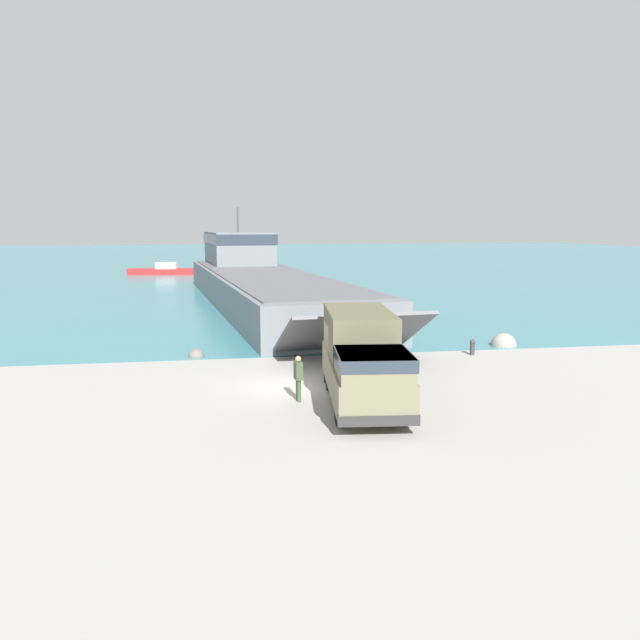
% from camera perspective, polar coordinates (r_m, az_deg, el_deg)
% --- Properties ---
extents(ground_plane, '(240.00, 240.00, 0.00)m').
position_cam_1_polar(ground_plane, '(24.35, -2.59, -6.09)').
color(ground_plane, gray).
extents(water_surface, '(240.00, 180.00, 0.01)m').
position_cam_1_polar(water_surface, '(119.09, -8.17, 5.60)').
color(water_surface, teal).
rests_on(water_surface, ground_plane).
extents(landing_craft, '(12.09, 43.06, 7.92)m').
position_cam_1_polar(landing_craft, '(52.01, -5.76, 3.94)').
color(landing_craft, slate).
rests_on(landing_craft, ground_plane).
extents(military_truck, '(3.18, 7.76, 3.12)m').
position_cam_1_polar(military_truck, '(21.96, 3.91, -3.49)').
color(military_truck, '#6B664C').
rests_on(military_truck, ground_plane).
extents(soldier_on_ramp, '(0.29, 0.47, 1.64)m').
position_cam_1_polar(soldier_on_ramp, '(22.14, -2.00, -5.08)').
color(soldier_on_ramp, '#3D4C33').
rests_on(soldier_on_ramp, ground_plane).
extents(moored_boat_a, '(8.50, 3.20, 1.52)m').
position_cam_1_polar(moored_boat_a, '(81.96, -14.19, 4.42)').
color(moored_boat_a, '#B22323').
rests_on(moored_boat_a, ground_plane).
extents(moored_boat_b, '(6.02, 6.33, 1.66)m').
position_cam_1_polar(moored_boat_b, '(90.25, -8.10, 4.99)').
color(moored_boat_b, '#2D7060').
rests_on(moored_boat_b, ground_plane).
extents(mooring_bollard, '(0.27, 0.27, 0.76)m').
position_cam_1_polar(mooring_bollard, '(30.94, 13.76, -2.37)').
color(mooring_bollard, '#333338').
rests_on(mooring_bollard, ground_plane).
extents(cargo_crate, '(0.91, 1.01, 0.71)m').
position_cam_1_polar(cargo_crate, '(19.90, 3.64, -8.44)').
color(cargo_crate, '#6B664C').
rests_on(cargo_crate, ground_plane).
extents(shoreline_rock_a, '(0.78, 0.78, 0.78)m').
position_cam_1_polar(shoreline_rock_a, '(30.23, -11.25, -3.34)').
color(shoreline_rock_a, '#66605B').
rests_on(shoreline_rock_a, ground_plane).
extents(shoreline_rock_b, '(1.33, 1.33, 1.33)m').
position_cam_1_polar(shoreline_rock_b, '(33.77, 16.43, -2.27)').
color(shoreline_rock_b, gray).
rests_on(shoreline_rock_b, ground_plane).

